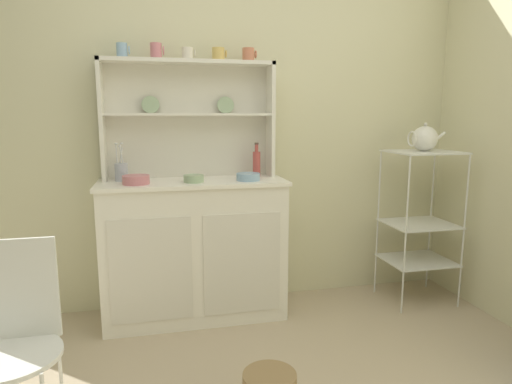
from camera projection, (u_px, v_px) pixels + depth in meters
The scene contains 16 objects.
wall_back at pixel (232, 123), 3.03m from camera, with size 3.84×0.05×2.50m, color beige.
hutch_cabinet at pixel (194, 248), 2.85m from camera, with size 1.17×0.45×0.90m.
hutch_shelf_unit at pixel (189, 111), 2.86m from camera, with size 1.09×0.18×0.74m.
bakers_rack at pixel (420, 211), 3.08m from camera, with size 0.45×0.39×1.06m.
wire_chair at pixel (12, 332), 1.63m from camera, with size 0.36×0.36×0.85m.
cup_sky_0 at pixel (122, 51), 2.67m from camera, with size 0.08×0.06×0.09m.
cup_rose_1 at pixel (156, 51), 2.72m from camera, with size 0.08×0.07×0.09m.
cup_cream_2 at pixel (188, 54), 2.76m from camera, with size 0.08×0.07×0.08m.
cup_gold_3 at pixel (219, 54), 2.80m from camera, with size 0.09×0.08×0.08m.
cup_terracotta_4 at pixel (249, 55), 2.85m from camera, with size 0.09×0.08×0.08m.
bowl_mixing_large at pixel (136, 180), 2.63m from camera, with size 0.16×0.16×0.05m, color #D17A84.
bowl_floral_medium at pixel (194, 179), 2.70m from camera, with size 0.12×0.12×0.05m, color #9EB78E.
bowl_cream_small at pixel (248, 177), 2.78m from camera, with size 0.15×0.15×0.05m, color #8EB2D1.
jam_bottle at pixel (257, 163), 2.94m from camera, with size 0.05×0.05×0.23m.
utensil_jar at pixel (121, 171), 2.74m from camera, with size 0.08×0.08×0.24m.
porcelain_teapot at pixel (425, 139), 2.99m from camera, with size 0.26×0.17×0.19m.
Camera 1 is at (-0.53, -1.40, 1.30)m, focal length 31.11 mm.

